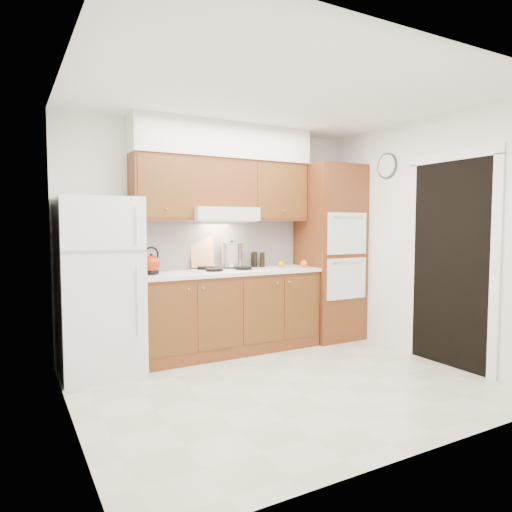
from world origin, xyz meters
The scene contains 26 objects.
floor centered at (0.00, 0.00, 0.00)m, with size 3.60×3.60×0.00m, color beige.
ceiling centered at (0.00, 0.00, 2.60)m, with size 3.60×3.60×0.00m, color white.
wall_back centered at (0.00, 1.50, 1.30)m, with size 3.60×0.02×2.60m, color white.
wall_left centered at (-1.80, 0.00, 1.30)m, with size 0.02×3.00×2.60m, color white.
wall_right centered at (1.80, 0.00, 1.30)m, with size 0.02×3.00×2.60m, color white.
fridge centered at (-1.41, 1.14, 0.86)m, with size 0.75×0.72×1.72m, color white.
base_cabinets centered at (0.02, 1.20, 0.45)m, with size 2.11×0.60×0.90m, color brown.
countertop centered at (0.03, 1.19, 0.92)m, with size 2.13×0.62×0.04m, color white.
backsplash centered at (0.02, 1.49, 1.22)m, with size 2.11×0.03×0.56m, color white.
oven_cabinet centered at (1.44, 1.18, 1.10)m, with size 0.70×0.65×2.20m, color brown.
upper_cab_left centered at (-0.71, 1.33, 1.85)m, with size 0.63×0.33×0.70m, color brown.
upper_cab_right centered at (0.72, 1.33, 1.85)m, with size 0.73×0.33×0.70m, color brown.
range_hood centered at (-0.02, 1.27, 1.57)m, with size 0.75×0.45×0.15m, color silver.
upper_cab_over_hood centered at (-0.02, 1.33, 1.92)m, with size 0.75×0.33×0.55m, color brown.
soffit centered at (0.03, 1.32, 2.40)m, with size 2.13×0.36×0.40m, color silver.
cooktop centered at (-0.02, 1.21, 0.95)m, with size 0.74×0.50×0.01m, color white.
doorway centered at (1.79, -0.35, 1.05)m, with size 0.02×0.90×2.10m, color black.
wall_clock centered at (1.79, 0.55, 2.15)m, with size 0.30×0.30×0.02m, color #3F3833.
kettle centered at (-0.87, 1.19, 1.05)m, with size 0.19×0.19×0.19m, color #99200B.
cutting_board centered at (-0.20, 1.45, 1.14)m, with size 0.27×0.02×0.36m, color tan.
stock_pot centered at (0.12, 1.32, 1.10)m, with size 0.26×0.26×0.27m, color silver.
condiment_a centered at (0.47, 1.40, 1.03)m, with size 0.05×0.05×0.19m, color black.
condiment_b centered at (0.48, 1.45, 1.03)m, with size 0.06×0.06×0.18m, color black.
condiment_c centered at (0.55, 1.36, 1.03)m, with size 0.06×0.06×0.18m, color black.
orange_near centered at (0.98, 1.09, 0.98)m, with size 0.09×0.09×0.09m, color orange.
orange_far centered at (0.74, 1.22, 0.98)m, with size 0.08×0.08×0.08m, color #FFA30D.
Camera 1 is at (-2.20, -3.45, 1.46)m, focal length 32.00 mm.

